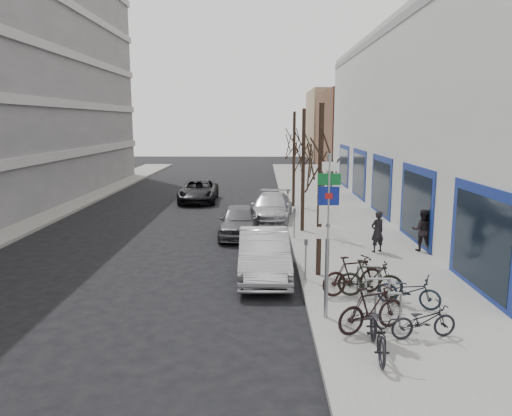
{
  "coord_description": "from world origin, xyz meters",
  "views": [
    {
      "loc": [
        0.82,
        -11.77,
        4.94
      ],
      "look_at": [
        0.6,
        5.18,
        2.0
      ],
      "focal_mm": 35.0,
      "sensor_mm": 36.0,
      "label": 1
    }
  ],
  "objects_px": {
    "parked_car_back": "(271,208)",
    "pedestrian_near": "(377,232)",
    "parked_car_front": "(264,254)",
    "parked_car_mid": "(239,221)",
    "highway_sign_pole": "(328,226)",
    "meter_front": "(306,255)",
    "bike_far_curb": "(424,318)",
    "bike_mid_inner": "(370,278)",
    "pedestrian_far": "(422,230)",
    "bike_mid_curb": "(409,288)",
    "bike_far_inner": "(353,275)",
    "bike_near_left": "(379,327)",
    "meter_mid": "(294,220)",
    "tree_far": "(294,137)",
    "tree_near": "(321,150)",
    "bike_rack": "(377,290)",
    "lane_car": "(199,191)",
    "bike_near_right": "(372,308)",
    "tree_mid": "(304,141)",
    "meter_back": "(288,200)"
  },
  "relations": [
    {
      "from": "meter_mid",
      "to": "tree_far",
      "type": "bearing_deg",
      "value": 86.78
    },
    {
      "from": "highway_sign_pole",
      "to": "bike_mid_curb",
      "type": "xyz_separation_m",
      "value": [
        2.26,
        0.76,
        -1.8
      ]
    },
    {
      "from": "tree_mid",
      "to": "lane_car",
      "type": "distance_m",
      "value": 11.18
    },
    {
      "from": "meter_front",
      "to": "parked_car_mid",
      "type": "relative_size",
      "value": 0.32
    },
    {
      "from": "tree_near",
      "to": "bike_mid_curb",
      "type": "relative_size",
      "value": 3.32
    },
    {
      "from": "parked_car_mid",
      "to": "pedestrian_far",
      "type": "distance_m",
      "value": 7.61
    },
    {
      "from": "parked_car_back",
      "to": "bike_mid_curb",
      "type": "bearing_deg",
      "value": -67.71
    },
    {
      "from": "pedestrian_near",
      "to": "bike_near_left",
      "type": "bearing_deg",
      "value": 50.85
    },
    {
      "from": "bike_far_curb",
      "to": "pedestrian_far",
      "type": "distance_m",
      "value": 8.05
    },
    {
      "from": "bike_near_right",
      "to": "lane_car",
      "type": "xyz_separation_m",
      "value": [
        -6.5,
        19.8,
        -0.03
      ]
    },
    {
      "from": "bike_far_inner",
      "to": "pedestrian_near",
      "type": "bearing_deg",
      "value": -38.77
    },
    {
      "from": "bike_near_left",
      "to": "bike_mid_inner",
      "type": "bearing_deg",
      "value": 85.15
    },
    {
      "from": "parked_car_back",
      "to": "pedestrian_near",
      "type": "distance_m",
      "value": 7.61
    },
    {
      "from": "parked_car_mid",
      "to": "pedestrian_far",
      "type": "relative_size",
      "value": 2.49
    },
    {
      "from": "parked_car_front",
      "to": "parked_car_mid",
      "type": "relative_size",
      "value": 1.14
    },
    {
      "from": "highway_sign_pole",
      "to": "bike_near_left",
      "type": "distance_m",
      "value": 2.74
    },
    {
      "from": "bike_mid_inner",
      "to": "parked_car_mid",
      "type": "xyz_separation_m",
      "value": [
        -3.99,
        8.06,
        -0.01
      ]
    },
    {
      "from": "meter_front",
      "to": "parked_car_front",
      "type": "xyz_separation_m",
      "value": [
        -1.27,
        0.69,
        -0.17
      ]
    },
    {
      "from": "bike_mid_inner",
      "to": "bike_far_curb",
      "type": "distance_m",
      "value": 2.68
    },
    {
      "from": "meter_mid",
      "to": "bike_near_right",
      "type": "distance_m",
      "value": 9.42
    },
    {
      "from": "bike_rack",
      "to": "bike_far_inner",
      "type": "xyz_separation_m",
      "value": [
        -0.44,
        1.05,
        0.07
      ]
    },
    {
      "from": "bike_mid_curb",
      "to": "bike_mid_inner",
      "type": "height_order",
      "value": "bike_mid_inner"
    },
    {
      "from": "bike_near_right",
      "to": "bike_far_inner",
      "type": "distance_m",
      "value": 2.49
    },
    {
      "from": "highway_sign_pole",
      "to": "meter_front",
      "type": "height_order",
      "value": "highway_sign_pole"
    },
    {
      "from": "bike_far_curb",
      "to": "parked_car_back",
      "type": "height_order",
      "value": "parked_car_back"
    },
    {
      "from": "pedestrian_near",
      "to": "parked_car_front",
      "type": "bearing_deg",
      "value": 5.32
    },
    {
      "from": "tree_near",
      "to": "pedestrian_near",
      "type": "relative_size",
      "value": 3.54
    },
    {
      "from": "bike_near_left",
      "to": "parked_car_mid",
      "type": "xyz_separation_m",
      "value": [
        -3.44,
        11.45,
        -0.05
      ]
    },
    {
      "from": "bike_mid_inner",
      "to": "pedestrian_far",
      "type": "relative_size",
      "value": 1.12
    },
    {
      "from": "parked_car_mid",
      "to": "parked_car_front",
      "type": "bearing_deg",
      "value": -78.48
    },
    {
      "from": "bike_near_left",
      "to": "tree_far",
      "type": "bearing_deg",
      "value": 96.35
    },
    {
      "from": "parked_car_front",
      "to": "lane_car",
      "type": "xyz_separation_m",
      "value": [
        -4.04,
        15.26,
        -0.07
      ]
    },
    {
      "from": "tree_near",
      "to": "bike_far_curb",
      "type": "xyz_separation_m",
      "value": [
        1.83,
        -4.68,
        -3.48
      ]
    },
    {
      "from": "tree_far",
      "to": "meter_back",
      "type": "xyz_separation_m",
      "value": [
        -0.45,
        -2.5,
        -3.19
      ]
    },
    {
      "from": "bike_mid_curb",
      "to": "bike_far_inner",
      "type": "distance_m",
      "value": 1.58
    },
    {
      "from": "parked_car_front",
      "to": "lane_car",
      "type": "distance_m",
      "value": 15.78
    },
    {
      "from": "parked_car_front",
      "to": "bike_mid_curb",
      "type": "bearing_deg",
      "value": -38.95
    },
    {
      "from": "tree_mid",
      "to": "meter_front",
      "type": "relative_size",
      "value": 4.33
    },
    {
      "from": "meter_front",
      "to": "parked_car_back",
      "type": "distance_m",
      "value": 9.93
    },
    {
      "from": "bike_rack",
      "to": "lane_car",
      "type": "height_order",
      "value": "lane_car"
    },
    {
      "from": "highway_sign_pole",
      "to": "pedestrian_near",
      "type": "relative_size",
      "value": 2.71
    },
    {
      "from": "tree_near",
      "to": "bike_mid_curb",
      "type": "distance_m",
      "value": 4.87
    },
    {
      "from": "bike_mid_curb",
      "to": "pedestrian_near",
      "type": "relative_size",
      "value": 1.07
    },
    {
      "from": "meter_front",
      "to": "bike_far_curb",
      "type": "distance_m",
      "value": 4.77
    },
    {
      "from": "pedestrian_near",
      "to": "bike_mid_inner",
      "type": "bearing_deg",
      "value": 48.57
    },
    {
      "from": "tree_near",
      "to": "bike_near_right",
      "type": "xyz_separation_m",
      "value": [
        0.74,
        -4.34,
        -3.39
      ]
    },
    {
      "from": "parked_car_front",
      "to": "bike_mid_inner",
      "type": "bearing_deg",
      "value": -38.99
    },
    {
      "from": "bike_mid_inner",
      "to": "meter_mid",
      "type": "bearing_deg",
      "value": 24.23
    },
    {
      "from": "tree_far",
      "to": "bike_mid_inner",
      "type": "relative_size",
      "value": 3.08
    },
    {
      "from": "highway_sign_pole",
      "to": "tree_far",
      "type": "relative_size",
      "value": 0.76
    }
  ]
}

